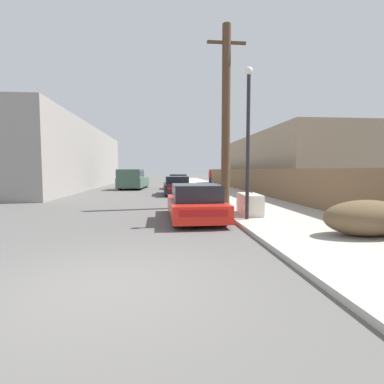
# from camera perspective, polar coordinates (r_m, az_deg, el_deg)

# --- Properties ---
(ground_plane) EXTENTS (220.00, 220.00, 0.00)m
(ground_plane) POSITION_cam_1_polar(r_m,az_deg,el_deg) (4.85, -16.30, -17.06)
(ground_plane) COLOR #595654
(sidewalk_curb) EXTENTS (4.20, 63.00, 0.12)m
(sidewalk_curb) POSITION_cam_1_polar(r_m,az_deg,el_deg) (28.34, 3.51, 0.84)
(sidewalk_curb) COLOR #ADA89E
(sidewalk_curb) RESTS_ON ground
(discarded_fridge) EXTENTS (0.78, 1.68, 0.77)m
(discarded_fridge) POSITION_cam_1_polar(r_m,az_deg,el_deg) (11.17, 10.91, -2.27)
(discarded_fridge) COLOR silver
(discarded_fridge) RESTS_ON sidewalk_curb
(parked_sports_car_red) EXTENTS (1.85, 4.43, 1.25)m
(parked_sports_car_red) POSITION_cam_1_polar(r_m,az_deg,el_deg) (10.56, 0.56, -2.15)
(parked_sports_car_red) COLOR red
(parked_sports_car_red) RESTS_ON ground
(car_parked_mid) EXTENTS (1.80, 4.53, 1.29)m
(car_parked_mid) POSITION_cam_1_polar(r_m,az_deg,el_deg) (21.02, -2.98, 1.15)
(car_parked_mid) COLOR black
(car_parked_mid) RESTS_ON ground
(car_parked_far) EXTENTS (1.84, 4.41, 1.33)m
(car_parked_far) POSITION_cam_1_polar(r_m,az_deg,el_deg) (27.69, -2.70, 1.94)
(car_parked_far) COLOR gray
(car_parked_far) RESTS_ON ground
(pickup_truck) EXTENTS (2.54, 5.70, 1.78)m
(pickup_truck) POSITION_cam_1_polar(r_m,az_deg,el_deg) (27.59, -11.22, 2.39)
(pickup_truck) COLOR #385647
(pickup_truck) RESTS_ON ground
(utility_pole) EXTENTS (1.80, 0.40, 8.26)m
(utility_pole) POSITION_cam_1_polar(r_m,az_deg,el_deg) (14.47, 6.49, 14.45)
(utility_pole) COLOR #4C3826
(utility_pole) RESTS_ON sidewalk_curb
(street_lamp) EXTENTS (0.26, 0.26, 4.91)m
(street_lamp) POSITION_cam_1_polar(r_m,az_deg,el_deg) (10.06, 10.63, 11.08)
(street_lamp) COLOR #232326
(street_lamp) RESTS_ON sidewalk_curb
(brush_pile) EXTENTS (2.19, 1.22, 0.89)m
(brush_pile) POSITION_cam_1_polar(r_m,az_deg,el_deg) (8.58, 30.32, -4.28)
(brush_pile) COLOR brown
(brush_pile) RESTS_ON sidewalk_curb
(wooden_fence) EXTENTS (0.08, 34.28, 1.69)m
(wooden_fence) POSITION_cam_1_polar(r_m,az_deg,el_deg) (23.08, 10.56, 2.24)
(wooden_fence) COLOR brown
(wooden_fence) RESTS_ON sidewalk_curb
(building_left_block) EXTENTS (7.00, 26.65, 5.73)m
(building_left_block) POSITION_cam_1_polar(r_m,az_deg,el_deg) (31.37, -23.92, 5.94)
(building_left_block) COLOR gray
(building_left_block) RESTS_ON ground
(building_right_house) EXTENTS (6.00, 22.27, 4.73)m
(building_right_house) POSITION_cam_1_polar(r_m,az_deg,el_deg) (29.55, 15.48, 5.30)
(building_right_house) COLOR gray
(building_right_house) RESTS_ON ground
(pedestrian) EXTENTS (0.34, 0.34, 1.72)m
(pedestrian) POSITION_cam_1_polar(r_m,az_deg,el_deg) (31.54, 3.49, 2.91)
(pedestrian) COLOR #282D42
(pedestrian) RESTS_ON sidewalk_curb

